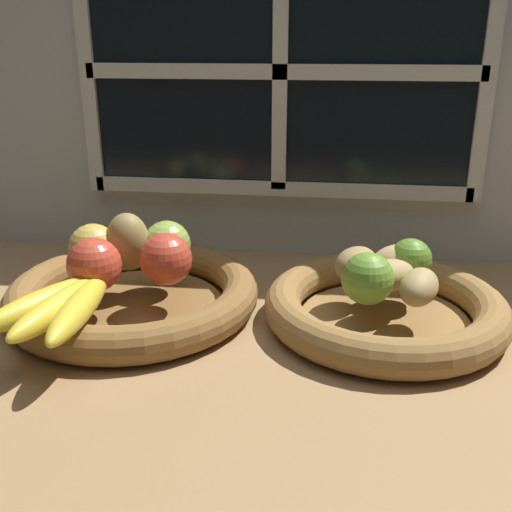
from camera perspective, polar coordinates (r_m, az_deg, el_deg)
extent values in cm
cube|color=#9E774C|center=(80.57, 0.26, -7.61)|extent=(140.00, 90.00, 3.00)
cube|color=silver|center=(101.32, 2.43, 15.40)|extent=(140.00, 3.00, 55.00)
cube|color=black|center=(99.18, 2.37, 17.32)|extent=(64.00, 0.80, 38.00)
cube|color=white|center=(98.59, 2.33, 17.30)|extent=(2.40, 1.20, 38.00)
cube|color=white|center=(98.59, 2.33, 17.30)|extent=(64.00, 1.20, 2.40)
cube|color=white|center=(106.27, -15.92, 16.81)|extent=(2.40, 1.20, 40.40)
cube|color=white|center=(100.96, 21.51, 16.04)|extent=(2.40, 1.20, 40.40)
cube|color=white|center=(101.42, 2.18, 6.52)|extent=(64.00, 1.20, 2.40)
cylinder|color=brown|center=(85.73, -11.61, -4.76)|extent=(24.70, 24.70, 1.00)
torus|color=brown|center=(84.93, -11.71, -3.57)|extent=(35.03, 35.03, 4.91)
cylinder|color=olive|center=(81.89, 12.19, -6.06)|extent=(22.41, 22.41, 1.00)
torus|color=olive|center=(81.05, 12.30, -4.82)|extent=(32.23, 32.23, 4.91)
sphere|color=#CC422D|center=(79.76, -15.30, -0.82)|extent=(7.10, 7.10, 7.10)
sphere|color=#99B74C|center=(85.92, -8.56, 1.13)|extent=(6.81, 6.81, 6.81)
sphere|color=gold|center=(86.34, -15.38, 0.74)|extent=(6.91, 6.91, 6.91)
sphere|color=#CC422D|center=(79.84, -8.66, -0.31)|extent=(7.04, 7.04, 7.04)
ellipsoid|color=olive|center=(85.40, -12.25, 1.33)|extent=(7.44, 7.23, 8.39)
ellipsoid|color=yellow|center=(75.06, -19.59, -4.21)|extent=(11.20, 17.82, 3.38)
ellipsoid|color=yellow|center=(73.48, -18.29, -4.59)|extent=(7.04, 18.54, 3.38)
ellipsoid|color=yellow|center=(72.38, -16.66, -4.79)|extent=(4.36, 18.39, 3.38)
sphere|color=brown|center=(80.21, -14.46, -2.05)|extent=(3.05, 3.05, 3.05)
ellipsoid|color=tan|center=(79.25, 12.54, -1.85)|extent=(9.27, 8.41, 4.17)
ellipsoid|color=tan|center=(76.40, 15.41, -2.88)|extent=(6.91, 8.88, 4.39)
ellipsoid|color=tan|center=(83.93, 13.80, -0.47)|extent=(9.72, 7.95, 4.74)
ellipsoid|color=#A38451|center=(81.74, 9.60, -0.75)|extent=(8.20, 8.54, 4.68)
sphere|color=#6B9E33|center=(74.58, 10.68, -2.15)|extent=(6.58, 6.58, 6.58)
sphere|color=olive|center=(83.35, 14.64, -0.31)|extent=(5.78, 5.78, 5.78)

